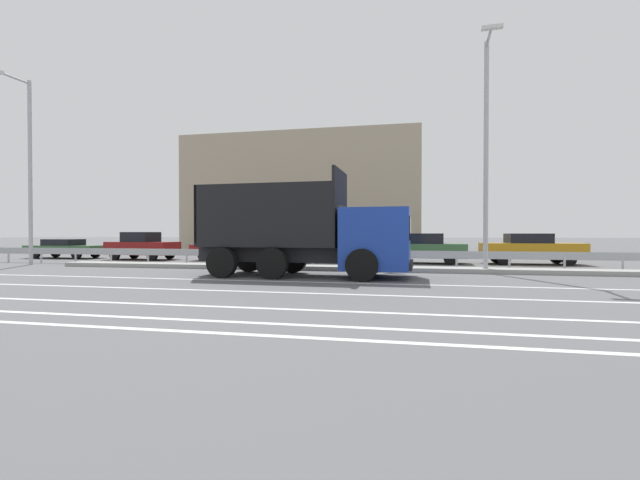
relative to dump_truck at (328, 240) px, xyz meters
name	(u,v)px	position (x,y,z in m)	size (l,w,h in m)	color
ground_plane	(376,275)	(1.61, 0.84, -1.28)	(320.00, 320.00, 0.00)	#565659
lane_strip_0	(289,282)	(-0.92, -1.78, -1.27)	(52.40, 0.16, 0.01)	silver
lane_strip_1	(263,292)	(-0.92, -4.21, -1.27)	(52.40, 0.16, 0.01)	silver
lane_strip_2	(225,307)	(-0.92, -6.53, -1.27)	(52.40, 0.16, 0.01)	silver
lane_strip_3	(192,320)	(-0.92, -7.90, -1.27)	(52.40, 0.16, 0.01)	silver
lane_strip_4	(165,330)	(-0.92, -8.72, -1.27)	(52.40, 0.16, 0.01)	silver
median_island	(380,269)	(1.61, 2.66, -1.19)	(28.82, 1.10, 0.18)	gray
median_guardrail	(382,255)	(1.61, 4.03, -0.71)	(52.40, 0.09, 0.78)	#9EA0A5
dump_truck	(328,240)	(0.00, 0.00, 0.00)	(7.58, 2.86, 3.72)	#19389E
median_road_sign	(383,238)	(1.72, 2.66, 0.05)	(0.84, 0.16, 2.44)	white
street_lamp_0	(28,163)	(-15.34, 2.64, 3.64)	(0.70, 1.87, 8.95)	#ADADB2
street_lamp_1	(486,146)	(5.62, 2.42, 3.57)	(0.71, 1.86, 8.80)	#ADADB2
parked_car_0	(65,248)	(-18.02, 7.79, -0.65)	(4.68, 1.84, 1.18)	#335B33
parked_car_1	(142,246)	(-12.49, 7.52, -0.48)	(4.08, 1.99, 1.61)	maroon
parked_car_2	(234,248)	(-6.86, 7.69, -0.55)	(4.58, 1.92, 1.46)	maroon
parked_car_3	(323,249)	(-1.71, 7.38, -0.59)	(3.94, 2.22, 1.33)	silver
parked_car_4	(423,248)	(3.43, 7.73, -0.51)	(4.42, 2.18, 1.53)	#335B33
parked_car_5	(530,249)	(8.61, 8.04, -0.50)	(4.69, 1.94, 1.52)	#B27A14
background_building_0	(312,198)	(-6.54, 25.73, 3.72)	(20.37, 13.78, 10.00)	tan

